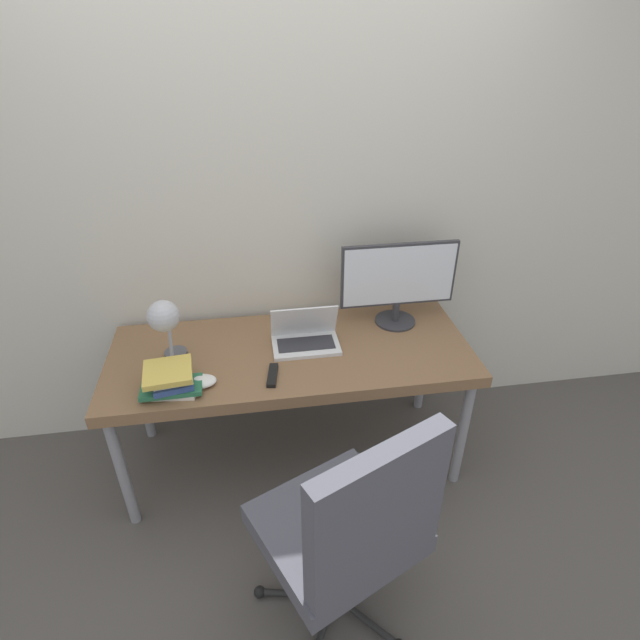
{
  "coord_description": "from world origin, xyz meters",
  "views": [
    {
      "loc": [
        -0.17,
        -1.64,
        2.12
      ],
      "look_at": [
        0.14,
        0.32,
        0.9
      ],
      "focal_mm": 28.0,
      "sensor_mm": 36.0,
      "label": 1
    }
  ],
  "objects_px": {
    "desk_lamp": "(164,319)",
    "book_stack": "(171,380)",
    "laptop": "(305,337)",
    "office_chair": "(351,527)",
    "monitor": "(398,280)",
    "game_controller": "(200,381)"
  },
  "relations": [
    {
      "from": "monitor",
      "to": "office_chair",
      "type": "distance_m",
      "value": 1.25
    },
    {
      "from": "monitor",
      "to": "game_controller",
      "type": "height_order",
      "value": "monitor"
    },
    {
      "from": "laptop",
      "to": "office_chair",
      "type": "bearing_deg",
      "value": -87.85
    },
    {
      "from": "monitor",
      "to": "office_chair",
      "type": "relative_size",
      "value": 0.56
    },
    {
      "from": "desk_lamp",
      "to": "book_stack",
      "type": "height_order",
      "value": "desk_lamp"
    },
    {
      "from": "laptop",
      "to": "monitor",
      "type": "relative_size",
      "value": 0.55
    },
    {
      "from": "laptop",
      "to": "game_controller",
      "type": "distance_m",
      "value": 0.56
    },
    {
      "from": "monitor",
      "to": "office_chair",
      "type": "height_order",
      "value": "monitor"
    },
    {
      "from": "laptop",
      "to": "office_chair",
      "type": "relative_size",
      "value": 0.31
    },
    {
      "from": "laptop",
      "to": "book_stack",
      "type": "bearing_deg",
      "value": -156.35
    },
    {
      "from": "book_stack",
      "to": "game_controller",
      "type": "xyz_separation_m",
      "value": [
        0.12,
        0.03,
        -0.04
      ]
    },
    {
      "from": "office_chair",
      "to": "monitor",
      "type": "bearing_deg",
      "value": 67.03
    },
    {
      "from": "office_chair",
      "to": "game_controller",
      "type": "relative_size",
      "value": 7.45
    },
    {
      "from": "laptop",
      "to": "monitor",
      "type": "xyz_separation_m",
      "value": [
        0.5,
        0.14,
        0.2
      ]
    },
    {
      "from": "laptop",
      "to": "book_stack",
      "type": "distance_m",
      "value": 0.67
    },
    {
      "from": "desk_lamp",
      "to": "office_chair",
      "type": "relative_size",
      "value": 0.34
    },
    {
      "from": "monitor",
      "to": "book_stack",
      "type": "height_order",
      "value": "monitor"
    },
    {
      "from": "monitor",
      "to": "book_stack",
      "type": "distance_m",
      "value": 1.2
    },
    {
      "from": "laptop",
      "to": "book_stack",
      "type": "relative_size",
      "value": 1.25
    },
    {
      "from": "desk_lamp",
      "to": "book_stack",
      "type": "relative_size",
      "value": 1.38
    },
    {
      "from": "book_stack",
      "to": "game_controller",
      "type": "bearing_deg",
      "value": 12.31
    },
    {
      "from": "monitor",
      "to": "game_controller",
      "type": "bearing_deg",
      "value": -158.74
    }
  ]
}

